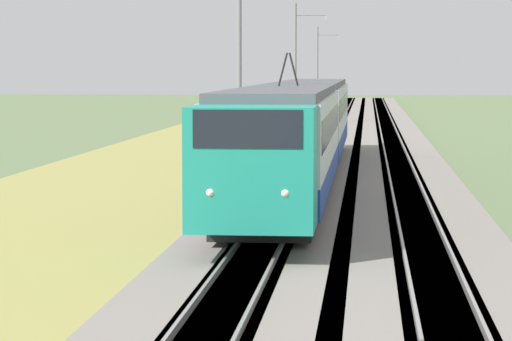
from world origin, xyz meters
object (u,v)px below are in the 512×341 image
catenary_mast_mid (240,59)px  catenary_mast_far (296,64)px  passenger_train (300,127)px  catenary_mast_distant (318,67)px

catenary_mast_mid → catenary_mast_far: 40.85m
passenger_train → catenary_mast_mid: catenary_mast_mid is taller
catenary_mast_distant → catenary_mast_mid: bearing=180.0°
catenary_mast_mid → passenger_train: bearing=-157.3°
catenary_mast_far → catenary_mast_distant: 40.85m
catenary_mast_mid → catenary_mast_far: size_ratio=1.01×
catenary_mast_far → passenger_train: bearing=-176.4°
passenger_train → catenary_mast_far: catenary_mast_far is taller
catenary_mast_distant → passenger_train: bearing=-178.1°
catenary_mast_far → catenary_mast_mid: bearing=180.0°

